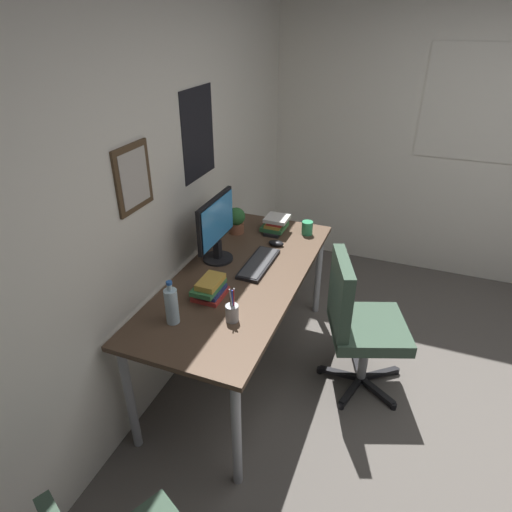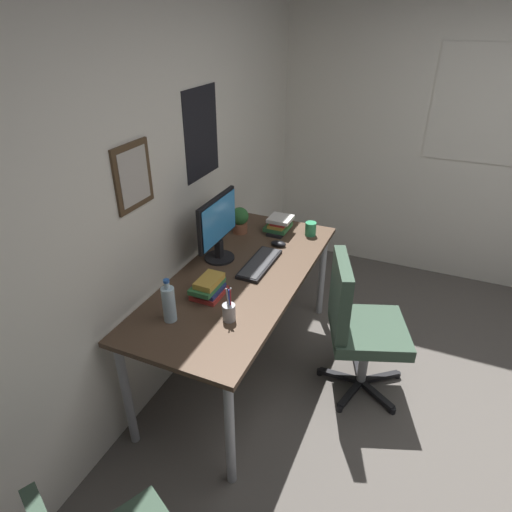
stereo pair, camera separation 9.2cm
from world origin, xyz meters
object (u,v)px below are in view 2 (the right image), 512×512
(keyboard, at_px, (260,264))
(pen_cup, at_px, (229,311))
(book_stack_left, at_px, (209,287))
(coffee_mug_near, at_px, (311,229))
(book_stack_right, at_px, (279,224))
(office_chair, at_px, (357,322))
(water_bottle, at_px, (169,303))
(potted_plant, at_px, (240,219))
(monitor, at_px, (218,226))
(computer_mouse, at_px, (278,244))

(keyboard, xyz_separation_m, pen_cup, (-0.59, -0.08, 0.04))
(pen_cup, bearing_deg, book_stack_left, 52.76)
(keyboard, height_order, book_stack_left, book_stack_left)
(coffee_mug_near, relative_size, book_stack_right, 0.54)
(office_chair, distance_m, keyboard, 0.71)
(water_bottle, xyz_separation_m, potted_plant, (1.11, 0.12, -0.00))
(monitor, height_order, pen_cup, monitor)
(computer_mouse, height_order, book_stack_left, book_stack_left)
(water_bottle, bearing_deg, monitor, 5.88)
(computer_mouse, bearing_deg, book_stack_left, 168.57)
(office_chair, bearing_deg, water_bottle, 127.98)
(book_stack_right, bearing_deg, book_stack_left, 175.69)
(computer_mouse, distance_m, book_stack_right, 0.23)
(book_stack_right, bearing_deg, keyboard, -173.13)
(office_chair, distance_m, water_bottle, 1.17)
(office_chair, xyz_separation_m, water_bottle, (-0.69, 0.88, 0.34))
(monitor, distance_m, keyboard, 0.36)
(computer_mouse, xyz_separation_m, book_stack_left, (-0.73, 0.15, 0.04))
(computer_mouse, height_order, book_stack_right, book_stack_right)
(keyboard, relative_size, coffee_mug_near, 3.62)
(computer_mouse, relative_size, pen_cup, 0.55)
(monitor, distance_m, potted_plant, 0.44)
(water_bottle, distance_m, potted_plant, 1.12)
(office_chair, xyz_separation_m, computer_mouse, (0.33, 0.65, 0.25))
(book_stack_left, xyz_separation_m, book_stack_right, (0.95, -0.07, 0.01))
(computer_mouse, xyz_separation_m, water_bottle, (-1.02, 0.23, 0.09))
(water_bottle, bearing_deg, potted_plant, 5.95)
(book_stack_left, distance_m, book_stack_right, 0.95)
(keyboard, xyz_separation_m, computer_mouse, (0.30, -0.02, 0.01))
(pen_cup, bearing_deg, computer_mouse, 3.88)
(potted_plant, relative_size, book_stack_right, 0.89)
(computer_mouse, relative_size, book_stack_left, 0.51)
(book_stack_left, bearing_deg, monitor, 20.11)
(computer_mouse, bearing_deg, water_bottle, 167.47)
(monitor, xyz_separation_m, computer_mouse, (0.33, -0.30, -0.22))
(water_bottle, bearing_deg, pen_cup, -66.37)
(keyboard, distance_m, book_stack_right, 0.52)
(computer_mouse, distance_m, coffee_mug_near, 0.30)
(coffee_mug_near, bearing_deg, monitor, 142.29)
(computer_mouse, bearing_deg, potted_plant, 75.10)
(pen_cup, distance_m, book_stack_right, 1.11)
(monitor, bearing_deg, keyboard, -84.65)
(book_stack_left, bearing_deg, computer_mouse, -11.43)
(coffee_mug_near, xyz_separation_m, book_stack_left, (-0.99, 0.30, 0.00))
(potted_plant, distance_m, book_stack_right, 0.29)
(monitor, relative_size, coffee_mug_near, 3.88)
(book_stack_left, height_order, book_stack_right, book_stack_right)
(pen_cup, height_order, book_stack_right, pen_cup)
(keyboard, distance_m, pen_cup, 0.60)
(monitor, xyz_separation_m, coffee_mug_near, (0.58, -0.45, -0.19))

